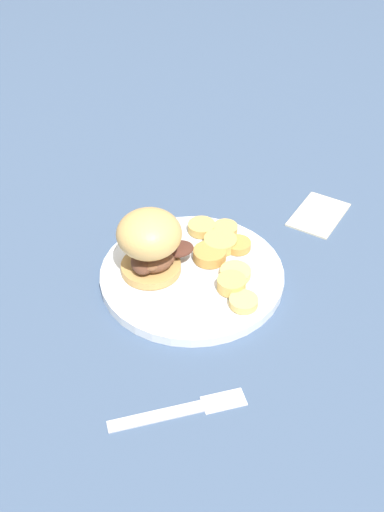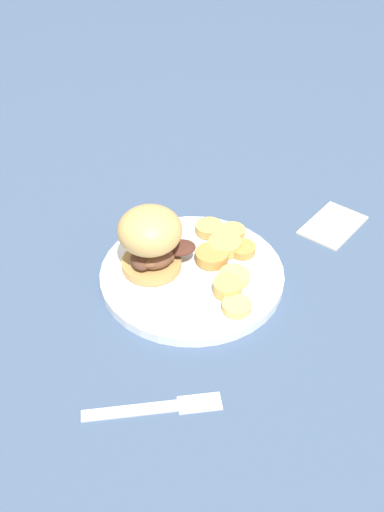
% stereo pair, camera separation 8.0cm
% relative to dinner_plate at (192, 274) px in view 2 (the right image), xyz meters
% --- Properties ---
extents(ground_plane, '(4.00, 4.00, 0.00)m').
position_rel_dinner_plate_xyz_m(ground_plane, '(0.00, 0.00, -0.01)').
color(ground_plane, '#3D5170').
extents(dinner_plate, '(0.25, 0.25, 0.02)m').
position_rel_dinner_plate_xyz_m(dinner_plate, '(0.00, 0.00, 0.00)').
color(dinner_plate, white).
rests_on(dinner_plate, ground_plane).
extents(sandwich, '(0.09, 0.11, 0.09)m').
position_rel_dinner_plate_xyz_m(sandwich, '(0.04, 0.04, 0.06)').
color(sandwich, tan).
rests_on(sandwich, dinner_plate).
extents(potato_round_0, '(0.05, 0.05, 0.01)m').
position_rel_dinner_plate_xyz_m(potato_round_0, '(0.00, -0.03, 0.01)').
color(potato_round_0, '#BC8942').
rests_on(potato_round_0, dinner_plate).
extents(potato_round_1, '(0.04, 0.04, 0.01)m').
position_rel_dinner_plate_xyz_m(potato_round_1, '(-0.05, -0.03, 0.01)').
color(potato_round_1, '#DBB766').
rests_on(potato_round_1, dinner_plate).
extents(potato_round_2, '(0.04, 0.04, 0.01)m').
position_rel_dinner_plate_xyz_m(potato_round_2, '(-0.09, 0.00, 0.01)').
color(potato_round_2, '#DBB766').
rests_on(potato_round_2, dinner_plate).
extents(potato_round_3, '(0.04, 0.04, 0.02)m').
position_rel_dinner_plate_xyz_m(potato_round_3, '(-0.06, -0.01, 0.02)').
color(potato_round_3, tan).
rests_on(potato_round_3, dinner_plate).
extents(potato_round_4, '(0.04, 0.04, 0.01)m').
position_rel_dinner_plate_xyz_m(potato_round_4, '(-0.01, -0.08, 0.01)').
color(potato_round_4, '#BC8942').
rests_on(potato_round_4, dinner_plate).
extents(potato_round_5, '(0.04, 0.04, 0.01)m').
position_rel_dinner_plate_xyz_m(potato_round_5, '(0.05, -0.07, 0.01)').
color(potato_round_5, tan).
rests_on(potato_round_5, dinner_plate).
extents(potato_round_6, '(0.05, 0.05, 0.01)m').
position_rel_dinner_plate_xyz_m(potato_round_6, '(0.01, -0.06, 0.01)').
color(potato_round_6, tan).
rests_on(potato_round_6, dinner_plate).
extents(potato_round_7, '(0.04, 0.04, 0.01)m').
position_rel_dinner_plate_xyz_m(potato_round_7, '(0.03, -0.09, 0.01)').
color(potato_round_7, tan).
rests_on(potato_round_7, dinner_plate).
extents(fork, '(0.09, 0.14, 0.00)m').
position_rel_dinner_plate_xyz_m(fork, '(-0.15, 0.16, -0.01)').
color(fork, silver).
rests_on(fork, ground_plane).
extents(napkin, '(0.09, 0.12, 0.01)m').
position_rel_dinner_plate_xyz_m(napkin, '(-0.03, -0.24, -0.01)').
color(napkin, beige).
rests_on(napkin, ground_plane).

